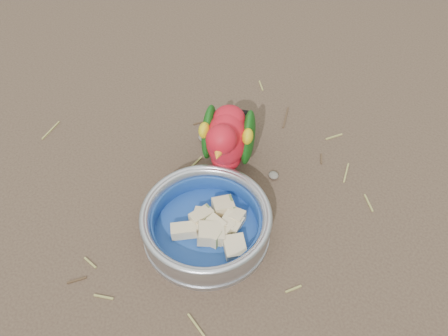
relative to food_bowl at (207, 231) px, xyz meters
The scene contains 6 objects.
ground 0.06m from the food_bowl, 65.42° to the right, with size 60.00×60.00×0.00m, color #4B382B.
food_bowl is the anchor object (origin of this frame).
bowl_wall 0.03m from the food_bowl, ahead, with size 0.22×0.22×0.04m, color #B2B2BA, non-canonical shape.
fruit_wedges 0.02m from the food_bowl, 116.57° to the left, with size 0.13×0.13×0.03m, color beige, non-canonical shape.
lory_parrot 0.16m from the food_bowl, 115.20° to the left, with size 0.10×0.21×0.17m, color red, non-canonical shape.
ground_debris 0.05m from the food_bowl, 102.62° to the right, with size 0.90×0.80×0.01m, color #9C924B, non-canonical shape.
Camera 1 is at (0.31, -0.30, 0.75)m, focal length 40.00 mm.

